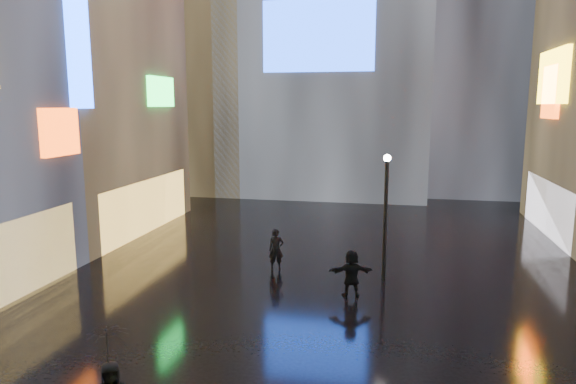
# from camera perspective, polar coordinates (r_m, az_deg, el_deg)

# --- Properties ---
(ground) EXTENTS (140.00, 140.00, 0.00)m
(ground) POSITION_cam_1_polar(r_m,az_deg,el_deg) (21.76, 4.36, -9.57)
(ground) COLOR black
(ground) RESTS_ON ground
(building_left_far) EXTENTS (10.28, 12.00, 22.00)m
(building_left_far) POSITION_cam_1_polar(r_m,az_deg,el_deg) (32.49, -24.13, 15.60)
(building_left_far) COLOR black
(building_left_far) RESTS_ON ground
(tower_flank_left) EXTENTS (10.00, 10.00, 26.00)m
(tower_flank_left) POSITION_cam_1_polar(r_m,az_deg,el_deg) (45.89, -9.95, 16.83)
(tower_flank_left) COLOR black
(tower_flank_left) RESTS_ON ground
(lamp_far) EXTENTS (0.30, 0.30, 5.20)m
(lamp_far) POSITION_cam_1_polar(r_m,az_deg,el_deg) (21.28, 10.79, -1.93)
(lamp_far) COLOR black
(lamp_far) RESTS_ON ground
(pedestrian_5) EXTENTS (1.76, 0.93, 1.81)m
(pedestrian_5) POSITION_cam_1_polar(r_m,az_deg,el_deg) (19.63, 7.06, -8.98)
(pedestrian_5) COLOR black
(pedestrian_5) RESTS_ON ground
(pedestrian_6) EXTENTS (0.78, 0.65, 1.82)m
(pedestrian_6) POSITION_cam_1_polar(r_m,az_deg,el_deg) (22.55, -1.33, -6.42)
(pedestrian_6) COLOR black
(pedestrian_6) RESTS_ON ground
(umbrella_2) EXTENTS (1.13, 1.12, 0.79)m
(umbrella_2) POSITION_cam_1_polar(r_m,az_deg,el_deg) (12.04, -19.34, -15.78)
(umbrella_2) COLOR black
(umbrella_2) RESTS_ON pedestrian_4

